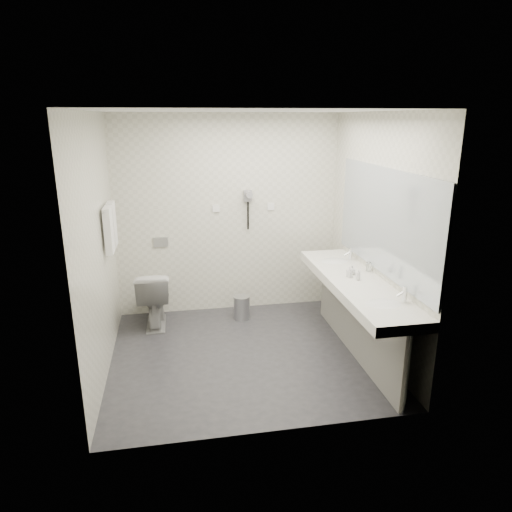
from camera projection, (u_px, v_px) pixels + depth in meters
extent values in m
plane|color=#2A2A2F|center=(245.00, 354.00, 4.98)|extent=(2.80, 2.80, 0.00)
plane|color=white|center=(243.00, 111.00, 4.26)|extent=(2.80, 2.80, 0.00)
plane|color=silver|center=(228.00, 216.00, 5.85)|extent=(2.80, 0.00, 2.80)
plane|color=silver|center=(271.00, 287.00, 3.40)|extent=(2.80, 0.00, 2.80)
plane|color=silver|center=(98.00, 249.00, 4.38)|extent=(0.00, 2.60, 2.60)
plane|color=silver|center=(376.00, 236.00, 4.86)|extent=(0.00, 2.60, 2.60)
cube|color=white|center=(355.00, 284.00, 4.76)|extent=(0.55, 2.20, 0.10)
cube|color=gray|center=(355.00, 322.00, 4.88)|extent=(0.03, 2.15, 0.75)
cylinder|color=silver|center=(406.00, 373.00, 3.91)|extent=(0.06, 0.06, 0.75)
cylinder|color=silver|center=(326.00, 287.00, 5.87)|extent=(0.06, 0.06, 0.75)
cube|color=#B2BCC6|center=(384.00, 221.00, 4.61)|extent=(0.02, 2.20, 1.05)
ellipsoid|color=white|center=(384.00, 305.00, 4.13)|extent=(0.40, 0.31, 0.05)
ellipsoid|color=white|center=(334.00, 262.00, 5.36)|extent=(0.40, 0.31, 0.05)
cylinder|color=silver|center=(405.00, 294.00, 4.14)|extent=(0.04, 0.04, 0.15)
cylinder|color=silver|center=(351.00, 254.00, 5.37)|extent=(0.04, 0.04, 0.15)
imported|color=white|center=(350.00, 272.00, 4.79)|extent=(0.07, 0.07, 0.11)
imported|color=white|center=(352.00, 270.00, 4.89)|extent=(0.10, 0.10, 0.10)
imported|color=white|center=(358.00, 275.00, 4.71)|extent=(0.05, 0.05, 0.12)
cylinder|color=silver|center=(368.00, 267.00, 4.98)|extent=(0.06, 0.06, 0.10)
imported|color=white|center=(154.00, 298.00, 5.60)|extent=(0.40, 0.70, 0.70)
cube|color=#B2B5BA|center=(161.00, 242.00, 5.77)|extent=(0.18, 0.02, 0.12)
cylinder|color=#B2B5BA|center=(242.00, 308.00, 5.82)|extent=(0.25, 0.25, 0.29)
cylinder|color=#B2B5BA|center=(242.00, 297.00, 5.78)|extent=(0.20, 0.20, 0.02)
cylinder|color=silver|center=(107.00, 207.00, 4.82)|extent=(0.02, 0.62, 0.02)
cube|color=white|center=(109.00, 230.00, 4.75)|extent=(0.07, 0.24, 0.48)
cube|color=white|center=(112.00, 224.00, 5.02)|extent=(0.07, 0.24, 0.48)
cube|color=gray|center=(248.00, 196.00, 5.79)|extent=(0.10, 0.04, 0.14)
cylinder|color=gray|center=(249.00, 194.00, 5.71)|extent=(0.08, 0.14, 0.08)
cylinder|color=black|center=(248.00, 216.00, 5.85)|extent=(0.02, 0.02, 0.35)
cube|color=white|center=(216.00, 208.00, 5.78)|extent=(0.09, 0.02, 0.09)
cube|color=white|center=(271.00, 207.00, 5.90)|extent=(0.09, 0.02, 0.09)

